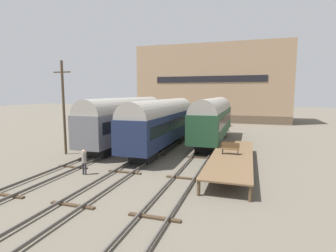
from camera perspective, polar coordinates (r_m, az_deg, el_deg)
name	(u,v)px	position (r m, az deg, el deg)	size (l,w,h in m)	color
ground_plane	(141,163)	(22.52, -5.91, -7.92)	(200.00, 200.00, 0.00)	#60594C
track_left	(94,157)	(24.60, -15.76, -6.52)	(2.60, 60.00, 0.26)	#4C4742
track_middle	(141,161)	(22.49, -5.91, -7.57)	(2.60, 60.00, 0.26)	#4C4742
track_right	(194,165)	(21.15, 5.61, -8.52)	(2.60, 60.00, 0.26)	#4C4742
train_car_green	(213,118)	(31.12, 9.76, 1.82)	(3.00, 15.44, 5.27)	black
train_car_navy	(163,121)	(27.28, -1.20, 1.09)	(3.00, 16.05, 5.20)	black
train_car_grey	(126,118)	(29.67, -9.12, 1.67)	(2.95, 15.91, 5.34)	black
station_platform	(232,156)	(21.32, 13.73, -6.42)	(3.14, 13.09, 0.99)	brown
bench	(230,148)	(21.65, 13.42, -4.68)	(1.40, 0.40, 0.91)	brown
person_worker	(84,160)	(19.88, -17.82, -6.97)	(0.32, 0.32, 1.84)	#282833
utility_pole	(64,107)	(26.68, -21.76, 3.95)	(1.80, 0.24, 8.85)	#473828
warehouse_building	(213,84)	(57.64, 9.73, 9.00)	(30.65, 10.84, 15.50)	brown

